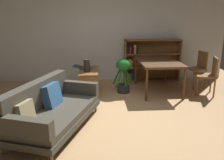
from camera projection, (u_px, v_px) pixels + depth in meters
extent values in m
plane|color=tan|center=(115.00, 118.00, 4.25)|extent=(8.16, 8.16, 0.00)
cube|color=silver|center=(107.00, 33.00, 6.48)|extent=(6.80, 0.10, 2.70)
cylinder|color=olive|center=(96.00, 108.00, 4.53)|extent=(0.04, 0.04, 0.14)
cylinder|color=olive|center=(52.00, 158.00, 2.95)|extent=(0.04, 0.04, 0.14)
cylinder|color=olive|center=(61.00, 104.00, 4.72)|extent=(0.04, 0.04, 0.14)
cylinder|color=olive|center=(2.00, 149.00, 3.14)|extent=(0.04, 0.04, 0.14)
cube|color=#474238|center=(57.00, 118.00, 3.80)|extent=(1.44, 2.05, 0.10)
cube|color=#474238|center=(57.00, 113.00, 3.78)|extent=(1.38, 1.97, 0.10)
cube|color=#474238|center=(37.00, 95.00, 3.79)|extent=(0.77, 1.75, 0.45)
cube|color=#474238|center=(77.00, 87.00, 4.53)|extent=(0.83, 0.41, 0.24)
cube|color=#474238|center=(23.00, 127.00, 2.93)|extent=(0.83, 0.41, 0.24)
cube|color=tan|center=(25.00, 113.00, 3.30)|extent=(0.25, 0.35, 0.33)
cube|color=#336093|center=(52.00, 95.00, 3.93)|extent=(0.34, 0.44, 0.41)
cube|color=brown|center=(89.00, 76.00, 6.09)|extent=(0.44, 0.04, 0.56)
cube|color=brown|center=(88.00, 87.00, 5.13)|extent=(0.44, 0.04, 0.56)
cube|color=brown|center=(89.00, 83.00, 5.62)|extent=(0.44, 0.99, 0.04)
cube|color=brown|center=(89.00, 71.00, 5.54)|extent=(0.44, 1.03, 0.04)
cube|color=brown|center=(89.00, 91.00, 5.68)|extent=(0.44, 0.99, 0.04)
cube|color=#333338|center=(87.00, 68.00, 5.70)|extent=(0.28, 0.33, 0.02)
cube|color=black|center=(78.00, 67.00, 5.71)|extent=(0.26, 0.31, 0.06)
cylinder|color=#2D2823|center=(87.00, 66.00, 5.33)|extent=(0.14, 0.14, 0.29)
cylinder|color=slate|center=(87.00, 63.00, 5.32)|extent=(0.08, 0.08, 0.01)
cylinder|color=#333338|center=(123.00, 88.00, 5.66)|extent=(0.30, 0.30, 0.20)
cylinder|color=#1E6B28|center=(128.00, 74.00, 5.58)|extent=(0.25, 0.07, 0.55)
cylinder|color=#1E6B28|center=(124.00, 73.00, 5.64)|extent=(0.12, 0.20, 0.54)
cylinder|color=#1E6B28|center=(121.00, 72.00, 5.71)|extent=(0.11, 0.34, 0.55)
cylinder|color=#1E6B28|center=(118.00, 73.00, 5.59)|extent=(0.27, 0.11, 0.58)
cylinder|color=#1E6B28|center=(120.00, 76.00, 5.45)|extent=(0.25, 0.28, 0.55)
cylinder|color=#1E6B28|center=(125.00, 78.00, 5.52)|extent=(0.10, 0.19, 0.40)
ellipsoid|color=#1E6B28|center=(124.00, 65.00, 5.50)|extent=(0.37, 0.37, 0.26)
cylinder|color=#56351E|center=(136.00, 71.00, 6.31)|extent=(0.06, 0.06, 0.72)
cylinder|color=#56351E|center=(147.00, 85.00, 5.01)|extent=(0.06, 0.06, 0.72)
cylinder|color=#56351E|center=(166.00, 70.00, 6.37)|extent=(0.06, 0.06, 0.72)
cylinder|color=#56351E|center=(184.00, 85.00, 5.07)|extent=(0.06, 0.06, 0.72)
cube|color=#56351E|center=(158.00, 62.00, 5.59)|extent=(0.94, 1.45, 0.05)
cylinder|color=brown|center=(193.00, 80.00, 5.86)|extent=(0.04, 0.04, 0.46)
cylinder|color=brown|center=(185.00, 77.00, 6.18)|extent=(0.04, 0.04, 0.46)
cylinder|color=brown|center=(205.00, 79.00, 5.97)|extent=(0.04, 0.04, 0.46)
cylinder|color=brown|center=(196.00, 76.00, 6.29)|extent=(0.04, 0.04, 0.46)
cube|color=brown|center=(196.00, 69.00, 6.00)|extent=(0.48, 0.47, 0.04)
cube|color=brown|center=(203.00, 60.00, 6.00)|extent=(0.12, 0.35, 0.43)
cylinder|color=brown|center=(197.00, 87.00, 5.35)|extent=(0.04, 0.04, 0.44)
cylinder|color=brown|center=(195.00, 82.00, 5.74)|extent=(0.04, 0.04, 0.44)
cylinder|color=brown|center=(214.00, 88.00, 5.27)|extent=(0.04, 0.04, 0.44)
cylinder|color=brown|center=(211.00, 83.00, 5.66)|extent=(0.04, 0.04, 0.44)
cube|color=brown|center=(205.00, 75.00, 5.44)|extent=(0.53, 0.55, 0.04)
cube|color=brown|center=(215.00, 66.00, 5.34)|extent=(0.15, 0.40, 0.42)
cube|color=brown|center=(125.00, 61.00, 6.51)|extent=(0.04, 0.31, 1.19)
cube|color=brown|center=(178.00, 60.00, 6.62)|extent=(0.04, 0.31, 1.19)
cube|color=brown|center=(153.00, 40.00, 6.41)|extent=(1.59, 0.31, 0.04)
cube|color=brown|center=(151.00, 80.00, 6.72)|extent=(1.59, 0.31, 0.04)
cube|color=brown|center=(151.00, 59.00, 6.70)|extent=(1.55, 0.04, 1.19)
cube|color=brown|center=(152.00, 67.00, 6.62)|extent=(1.55, 0.29, 0.04)
cube|color=brown|center=(152.00, 54.00, 6.52)|extent=(1.55, 0.29, 0.04)
cube|color=orange|center=(127.00, 76.00, 6.61)|extent=(0.04, 0.19, 0.23)
cube|color=orange|center=(128.00, 77.00, 6.63)|extent=(0.03, 0.22, 0.17)
cube|color=#2D5199|center=(130.00, 76.00, 6.62)|extent=(0.07, 0.19, 0.20)
cube|color=red|center=(127.00, 63.00, 6.52)|extent=(0.05, 0.26, 0.23)
cube|color=gold|center=(129.00, 63.00, 6.52)|extent=(0.06, 0.21, 0.21)
cube|color=orange|center=(131.00, 63.00, 6.52)|extent=(0.04, 0.21, 0.19)
cube|color=black|center=(128.00, 50.00, 6.41)|extent=(0.07, 0.21, 0.19)
cube|color=red|center=(130.00, 50.00, 6.42)|extent=(0.04, 0.21, 0.19)
cube|color=black|center=(132.00, 51.00, 6.44)|extent=(0.05, 0.24, 0.14)
cube|color=gold|center=(134.00, 49.00, 6.43)|extent=(0.06, 0.24, 0.23)
cube|color=black|center=(137.00, 50.00, 6.43)|extent=(0.05, 0.21, 0.18)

